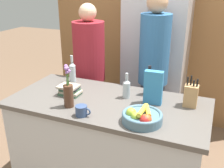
{
  "coord_description": "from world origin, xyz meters",
  "views": [
    {
      "loc": [
        0.81,
        -1.85,
        1.85
      ],
      "look_at": [
        0.0,
        0.1,
        1.01
      ],
      "focal_mm": 42.0,
      "sensor_mm": 36.0,
      "label": 1
    }
  ],
  "objects_px": {
    "book_stack": "(70,90)",
    "bottle_oil": "(149,83)",
    "flower_vase": "(68,93)",
    "person_in_blue": "(153,68)",
    "person_at_sink": "(89,69)",
    "refrigerator": "(156,57)",
    "bottle_vinegar": "(126,88)",
    "cereal_box": "(153,88)",
    "coffee_mug": "(82,111)",
    "knife_block": "(191,95)",
    "bottle_wine": "(72,71)",
    "fruit_bowl": "(142,117)"
  },
  "relations": [
    {
      "from": "cereal_box",
      "to": "coffee_mug",
      "type": "height_order",
      "value": "cereal_box"
    },
    {
      "from": "cereal_box",
      "to": "book_stack",
      "type": "relative_size",
      "value": 1.47
    },
    {
      "from": "cereal_box",
      "to": "coffee_mug",
      "type": "distance_m",
      "value": 0.61
    },
    {
      "from": "cereal_box",
      "to": "person_in_blue",
      "type": "xyz_separation_m",
      "value": [
        -0.15,
        0.58,
        -0.03
      ]
    },
    {
      "from": "knife_block",
      "to": "book_stack",
      "type": "xyz_separation_m",
      "value": [
        -1.03,
        -0.18,
        -0.05
      ]
    },
    {
      "from": "fruit_bowl",
      "to": "bottle_wine",
      "type": "relative_size",
      "value": 1.07
    },
    {
      "from": "book_stack",
      "to": "flower_vase",
      "type": "bearing_deg",
      "value": -60.47
    },
    {
      "from": "fruit_bowl",
      "to": "person_in_blue",
      "type": "xyz_separation_m",
      "value": [
        -0.15,
        0.92,
        0.07
      ]
    },
    {
      "from": "bottle_vinegar",
      "to": "book_stack",
      "type": "bearing_deg",
      "value": -164.46
    },
    {
      "from": "flower_vase",
      "to": "person_at_sink",
      "type": "distance_m",
      "value": 0.91
    },
    {
      "from": "knife_block",
      "to": "bottle_vinegar",
      "type": "bearing_deg",
      "value": -175.54
    },
    {
      "from": "refrigerator",
      "to": "coffee_mug",
      "type": "relative_size",
      "value": 15.57
    },
    {
      "from": "book_stack",
      "to": "person_at_sink",
      "type": "bearing_deg",
      "value": 102.05
    },
    {
      "from": "coffee_mug",
      "to": "person_at_sink",
      "type": "height_order",
      "value": "person_at_sink"
    },
    {
      "from": "bottle_wine",
      "to": "bottle_vinegar",
      "type": "bearing_deg",
      "value": -13.98
    },
    {
      "from": "knife_block",
      "to": "flower_vase",
      "type": "bearing_deg",
      "value": -156.98
    },
    {
      "from": "cereal_box",
      "to": "bottle_wine",
      "type": "height_order",
      "value": "cereal_box"
    },
    {
      "from": "bottle_wine",
      "to": "person_at_sink",
      "type": "bearing_deg",
      "value": 90.01
    },
    {
      "from": "flower_vase",
      "to": "book_stack",
      "type": "xyz_separation_m",
      "value": [
        -0.12,
        0.21,
        -0.08
      ]
    },
    {
      "from": "refrigerator",
      "to": "bottle_vinegar",
      "type": "relative_size",
      "value": 8.56
    },
    {
      "from": "bottle_wine",
      "to": "person_in_blue",
      "type": "height_order",
      "value": "person_in_blue"
    },
    {
      "from": "bottle_oil",
      "to": "person_at_sink",
      "type": "relative_size",
      "value": 0.17
    },
    {
      "from": "book_stack",
      "to": "bottle_oil",
      "type": "bearing_deg",
      "value": 23.42
    },
    {
      "from": "refrigerator",
      "to": "person_in_blue",
      "type": "xyz_separation_m",
      "value": [
        0.1,
        -0.54,
        0.03
      ]
    },
    {
      "from": "bottle_vinegar",
      "to": "flower_vase",
      "type": "bearing_deg",
      "value": -137.22
    },
    {
      "from": "book_stack",
      "to": "fruit_bowl",
      "type": "bearing_deg",
      "value": -17.42
    },
    {
      "from": "bottle_oil",
      "to": "person_at_sink",
      "type": "xyz_separation_m",
      "value": [
        -0.79,
        0.38,
        -0.08
      ]
    },
    {
      "from": "knife_block",
      "to": "bottle_wine",
      "type": "relative_size",
      "value": 0.95
    },
    {
      "from": "refrigerator",
      "to": "bottle_oil",
      "type": "distance_m",
      "value": 0.96
    },
    {
      "from": "cereal_box",
      "to": "bottle_oil",
      "type": "relative_size",
      "value": 1.06
    },
    {
      "from": "refrigerator",
      "to": "bottle_wine",
      "type": "relative_size",
      "value": 7.06
    },
    {
      "from": "flower_vase",
      "to": "person_in_blue",
      "type": "bearing_deg",
      "value": 62.47
    },
    {
      "from": "flower_vase",
      "to": "cereal_box",
      "type": "xyz_separation_m",
      "value": [
        0.61,
        0.32,
        0.02
      ]
    },
    {
      "from": "bottle_vinegar",
      "to": "person_in_blue",
      "type": "relative_size",
      "value": 0.13
    },
    {
      "from": "knife_block",
      "to": "flower_vase",
      "type": "distance_m",
      "value": 0.99
    },
    {
      "from": "person_in_blue",
      "to": "bottle_wine",
      "type": "bearing_deg",
      "value": -170.35
    },
    {
      "from": "fruit_bowl",
      "to": "person_at_sink",
      "type": "xyz_separation_m",
      "value": [
        -0.88,
        0.89,
        -0.02
      ]
    },
    {
      "from": "knife_block",
      "to": "person_in_blue",
      "type": "bearing_deg",
      "value": 130.67
    },
    {
      "from": "person_at_sink",
      "to": "person_in_blue",
      "type": "xyz_separation_m",
      "value": [
        0.73,
        0.03,
        0.09
      ]
    },
    {
      "from": "fruit_bowl",
      "to": "bottle_wine",
      "type": "xyz_separation_m",
      "value": [
        -0.88,
        0.53,
        0.06
      ]
    },
    {
      "from": "refrigerator",
      "to": "bottle_vinegar",
      "type": "height_order",
      "value": "refrigerator"
    },
    {
      "from": "bottle_vinegar",
      "to": "person_at_sink",
      "type": "distance_m",
      "value": 0.82
    },
    {
      "from": "cereal_box",
      "to": "person_at_sink",
      "type": "bearing_deg",
      "value": 147.59
    },
    {
      "from": "fruit_bowl",
      "to": "refrigerator",
      "type": "bearing_deg",
      "value": 99.85
    },
    {
      "from": "book_stack",
      "to": "coffee_mug",
      "type": "bearing_deg",
      "value": -46.65
    },
    {
      "from": "knife_block",
      "to": "coffee_mug",
      "type": "height_order",
      "value": "knife_block"
    },
    {
      "from": "bottle_wine",
      "to": "person_at_sink",
      "type": "height_order",
      "value": "person_at_sink"
    },
    {
      "from": "bottle_vinegar",
      "to": "bottle_wine",
      "type": "height_order",
      "value": "bottle_wine"
    },
    {
      "from": "flower_vase",
      "to": "bottle_wine",
      "type": "height_order",
      "value": "flower_vase"
    },
    {
      "from": "coffee_mug",
      "to": "book_stack",
      "type": "height_order",
      "value": "book_stack"
    }
  ]
}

